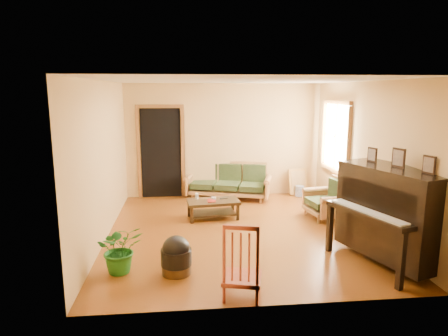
{
  "coord_description": "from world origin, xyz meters",
  "views": [
    {
      "loc": [
        -0.94,
        -6.64,
        2.44
      ],
      "look_at": [
        -0.23,
        0.2,
        1.1
      ],
      "focal_mm": 32.0,
      "sensor_mm": 36.0,
      "label": 1
    }
  ],
  "objects": [
    {
      "name": "leaning_frame",
      "position": [
        1.75,
        2.34,
        0.32
      ],
      "size": [
        0.49,
        0.24,
        0.65
      ],
      "primitive_type": "cube",
      "rotation": [
        0.0,
        0.0,
        0.28
      ],
      "color": "#B8883D",
      "rests_on": "floor"
    },
    {
      "name": "window",
      "position": [
        2.21,
        1.3,
        1.5
      ],
      "size": [
        0.12,
        1.36,
        1.46
      ],
      "primitive_type": "cube",
      "color": "white",
      "rests_on": "right_wall"
    },
    {
      "name": "potted_plant",
      "position": [
        -1.81,
        -1.43,
        0.34
      ],
      "size": [
        0.73,
        0.68,
        0.67
      ],
      "primitive_type": "imported",
      "rotation": [
        0.0,
        0.0,
        0.29
      ],
      "color": "#195618",
      "rests_on": "floor"
    },
    {
      "name": "candle",
      "position": [
        -0.7,
        0.9,
        0.41
      ],
      "size": [
        0.08,
        0.08,
        0.11
      ],
      "primitive_type": "cylinder",
      "rotation": [
        0.0,
        0.0,
        -0.36
      ],
      "color": "white",
      "rests_on": "coffee_table"
    },
    {
      "name": "doorway",
      "position": [
        -1.45,
        2.48,
        1.02
      ],
      "size": [
        1.08,
        0.16,
        2.05
      ],
      "primitive_type": "cube",
      "color": "black",
      "rests_on": "floor"
    },
    {
      "name": "ceramic_crock",
      "position": [
        1.75,
        2.2,
        0.12
      ],
      "size": [
        0.26,
        0.26,
        0.25
      ],
      "primitive_type": "cylinder",
      "rotation": [
        0.0,
        0.0,
        -0.39
      ],
      "color": "#3753A6",
      "rests_on": "floor"
    },
    {
      "name": "armchair",
      "position": [
        1.78,
        0.57,
        0.39
      ],
      "size": [
        0.86,
        0.9,
        0.79
      ],
      "primitive_type": "cube",
      "rotation": [
        0.0,
        0.0,
        0.16
      ],
      "color": "#A06B3A",
      "rests_on": "floor"
    },
    {
      "name": "book",
      "position": [
        -0.5,
        0.7,
        0.37
      ],
      "size": [
        0.16,
        0.22,
        0.02
      ],
      "primitive_type": "imported",
      "rotation": [
        0.0,
        0.0,
        -0.03
      ],
      "color": "maroon",
      "rests_on": "coffee_table"
    },
    {
      "name": "remote",
      "position": [
        -0.17,
        0.87,
        0.37
      ],
      "size": [
        0.17,
        0.09,
        0.02
      ],
      "primitive_type": "cube",
      "rotation": [
        0.0,
        0.0,
        0.3
      ],
      "color": "black",
      "rests_on": "coffee_table"
    },
    {
      "name": "floor",
      "position": [
        0.0,
        0.0,
        0.0
      ],
      "size": [
        5.0,
        5.0,
        0.0
      ],
      "primitive_type": "plane",
      "color": "#572A0B",
      "rests_on": "ground"
    },
    {
      "name": "footstool",
      "position": [
        -1.06,
        -1.56,
        0.2
      ],
      "size": [
        0.48,
        0.48,
        0.4
      ],
      "primitive_type": "cylinder",
      "rotation": [
        0.0,
        0.0,
        0.16
      ],
      "color": "black",
      "rests_on": "floor"
    },
    {
      "name": "sofa",
      "position": [
        0.07,
        2.2,
        0.4
      ],
      "size": [
        2.03,
        1.31,
        0.81
      ],
      "primitive_type": "cube",
      "rotation": [
        0.0,
        0.0,
        -0.3
      ],
      "color": "#A06B3A",
      "rests_on": "floor"
    },
    {
      "name": "red_chair",
      "position": [
        -0.27,
        -2.25,
        0.48
      ],
      "size": [
        0.55,
        0.58,
        0.96
      ],
      "primitive_type": "cube",
      "rotation": [
        0.0,
        0.0,
        -0.25
      ],
      "color": "maroon",
      "rests_on": "floor"
    },
    {
      "name": "piano",
      "position": [
        1.98,
        -1.49,
        0.69
      ],
      "size": [
        1.38,
        1.79,
        1.39
      ],
      "primitive_type": "cube",
      "rotation": [
        0.0,
        0.0,
        0.33
      ],
      "color": "black",
      "rests_on": "floor"
    },
    {
      "name": "glass_jar",
      "position": [
        -0.38,
        0.79,
        0.39
      ],
      "size": [
        0.11,
        0.11,
        0.06
      ],
      "primitive_type": "cylinder",
      "rotation": [
        0.0,
        0.0,
        -0.35
      ],
      "color": "silver",
      "rests_on": "coffee_table"
    },
    {
      "name": "coffee_table",
      "position": [
        -0.39,
        0.76,
        0.18
      ],
      "size": [
        1.04,
        0.64,
        0.36
      ],
      "primitive_type": "cube",
      "rotation": [
        0.0,
        0.0,
        0.11
      ],
      "color": "black",
      "rests_on": "floor"
    }
  ]
}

